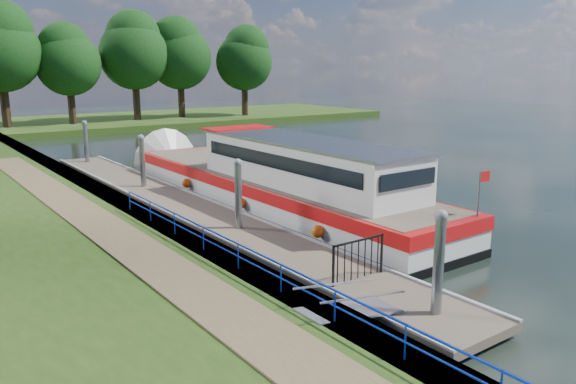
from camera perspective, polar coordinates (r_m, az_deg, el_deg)
ground at (r=14.58m, az=13.11°, el=-12.65°), size 160.00×160.00×0.00m
bank_edge at (r=25.32m, az=-17.67°, el=-1.12°), size 1.10×90.00×0.78m
far_bank at (r=64.65m, az=-16.07°, el=6.96°), size 60.00×18.00×0.60m
footpath at (r=18.23m, az=-16.13°, el=-4.93°), size 1.60×40.00×0.05m
blue_fence at (r=14.47m, az=-3.05°, el=-6.89°), size 0.04×18.04×0.72m
pontoon at (r=24.47m, az=-10.47°, el=-1.68°), size 2.50×30.00×0.56m
mooring_piles at (r=24.23m, az=-10.57°, el=0.83°), size 0.30×27.30×3.55m
gangway at (r=13.41m, az=6.29°, el=-11.76°), size 2.58×1.00×0.92m
gate_panel at (r=15.55m, az=7.17°, el=-6.22°), size 1.85×0.05×1.15m
barge at (r=25.32m, az=-2.41°, el=1.10°), size 4.36×21.15×4.78m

